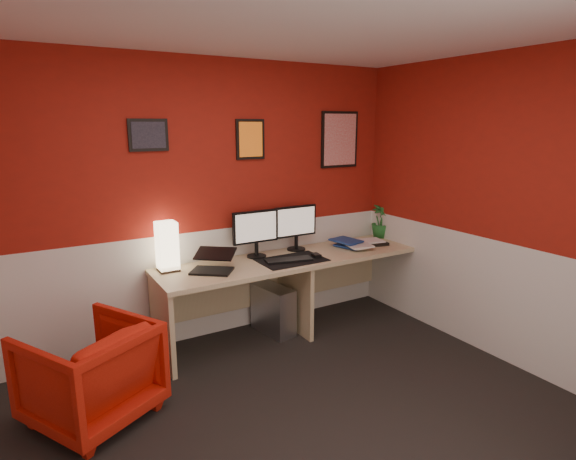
% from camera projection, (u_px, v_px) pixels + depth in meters
% --- Properties ---
extents(ground, '(4.00, 3.50, 0.01)m').
position_uv_depth(ground, '(304.00, 441.00, 2.93)').
color(ground, black).
rests_on(ground, ground).
extents(ceiling, '(4.00, 3.50, 0.01)m').
position_uv_depth(ceiling, '(307.00, 11.00, 2.37)').
color(ceiling, white).
rests_on(ceiling, ground).
extents(wall_back, '(4.00, 0.01, 2.50)m').
position_uv_depth(wall_back, '(198.00, 204.00, 4.12)').
color(wall_back, maroon).
rests_on(wall_back, ground).
extents(wall_right, '(0.01, 3.50, 2.50)m').
position_uv_depth(wall_right, '(521.00, 214.00, 3.65)').
color(wall_right, maroon).
rests_on(wall_right, ground).
extents(wainscot_back, '(4.00, 0.01, 1.00)m').
position_uv_depth(wainscot_back, '(202.00, 285.00, 4.28)').
color(wainscot_back, silver).
rests_on(wainscot_back, ground).
extents(wainscot_right, '(0.01, 3.50, 1.00)m').
position_uv_depth(wainscot_right, '(510.00, 305.00, 3.81)').
color(wainscot_right, silver).
rests_on(wainscot_right, ground).
extents(desk, '(2.60, 0.65, 0.73)m').
position_uv_depth(desk, '(295.00, 294.00, 4.43)').
color(desk, tan).
rests_on(desk, ground).
extents(shoji_lamp, '(0.16, 0.16, 0.40)m').
position_uv_depth(shoji_lamp, '(167.00, 248.00, 3.90)').
color(shoji_lamp, '#FFE5B2').
rests_on(shoji_lamp, desk).
extents(laptop, '(0.40, 0.39, 0.22)m').
position_uv_depth(laptop, '(211.00, 259.00, 3.88)').
color(laptop, black).
rests_on(laptop, desk).
extents(monitor_left, '(0.45, 0.06, 0.58)m').
position_uv_depth(monitor_left, '(256.00, 227.00, 4.28)').
color(monitor_left, black).
rests_on(monitor_left, desk).
extents(monitor_right, '(0.45, 0.06, 0.58)m').
position_uv_depth(monitor_right, '(296.00, 221.00, 4.53)').
color(monitor_right, black).
rests_on(monitor_right, desk).
extents(desk_mat, '(0.60, 0.38, 0.01)m').
position_uv_depth(desk_mat, '(292.00, 260.00, 4.24)').
color(desk_mat, black).
rests_on(desk_mat, desk).
extents(keyboard, '(0.44, 0.23, 0.02)m').
position_uv_depth(keyboard, '(289.00, 260.00, 4.20)').
color(keyboard, black).
rests_on(keyboard, desk_mat).
extents(mouse, '(0.07, 0.11, 0.03)m').
position_uv_depth(mouse, '(316.00, 255.00, 4.32)').
color(mouse, black).
rests_on(mouse, desk_mat).
extents(book_bottom, '(0.27, 0.31, 0.03)m').
position_uv_depth(book_bottom, '(344.00, 248.00, 4.61)').
color(book_bottom, navy).
rests_on(book_bottom, desk).
extents(book_middle, '(0.28, 0.35, 0.02)m').
position_uv_depth(book_middle, '(346.00, 246.00, 4.59)').
color(book_middle, silver).
rests_on(book_middle, book_bottom).
extents(book_top, '(0.26, 0.32, 0.03)m').
position_uv_depth(book_top, '(339.00, 243.00, 4.60)').
color(book_top, navy).
rests_on(book_top, book_middle).
extents(zen_tray, '(0.39, 0.31, 0.03)m').
position_uv_depth(zen_tray, '(368.00, 243.00, 4.79)').
color(zen_tray, black).
rests_on(zen_tray, desk).
extents(potted_plant, '(0.24, 0.24, 0.36)m').
position_uv_depth(potted_plant, '(381.00, 221.00, 5.06)').
color(potted_plant, '#19591E').
rests_on(potted_plant, desk).
extents(pc_tower, '(0.27, 0.48, 0.45)m').
position_uv_depth(pc_tower, '(273.00, 310.00, 4.42)').
color(pc_tower, '#99999E').
rests_on(pc_tower, ground).
extents(armchair, '(0.98, 0.98, 0.67)m').
position_uv_depth(armchair, '(91.00, 373.00, 3.09)').
color(armchair, red).
rests_on(armchair, ground).
extents(art_left, '(0.32, 0.02, 0.26)m').
position_uv_depth(art_left, '(148.00, 135.00, 3.78)').
color(art_left, black).
rests_on(art_left, wall_back).
extents(art_center, '(0.28, 0.02, 0.36)m').
position_uv_depth(art_center, '(250.00, 139.00, 4.24)').
color(art_center, orange).
rests_on(art_center, wall_back).
extents(art_right, '(0.44, 0.02, 0.56)m').
position_uv_depth(art_right, '(339.00, 140.00, 4.75)').
color(art_right, red).
rests_on(art_right, wall_back).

